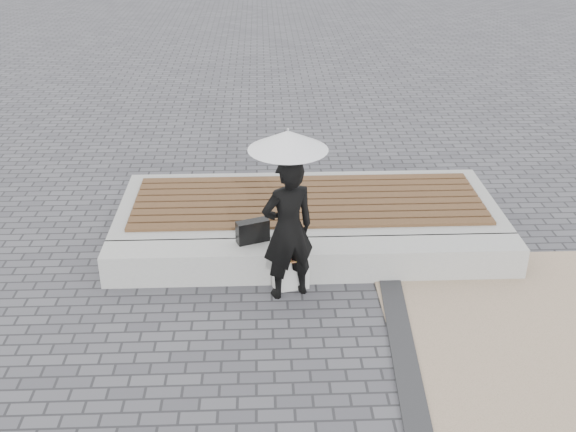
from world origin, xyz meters
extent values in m
plane|color=#4A494E|center=(0.00, 0.00, 0.00)|extent=(80.00, 80.00, 0.00)
cube|color=#29292B|center=(0.75, -0.50, 0.02)|extent=(0.61, 5.20, 0.04)
cube|color=#AAABA5|center=(0.00, 1.60, 0.20)|extent=(5.00, 0.45, 0.40)
cube|color=gray|center=(0.00, 2.80, 0.20)|extent=(5.00, 2.00, 0.40)
imported|color=black|center=(-0.33, 1.20, 0.84)|extent=(0.71, 0.59, 1.67)
cylinder|color=#A5A5A9|center=(-0.33, 1.20, 1.35)|extent=(0.01, 0.01, 0.84)
cone|color=silver|center=(-0.33, 1.20, 1.88)|extent=(0.84, 0.84, 0.21)
sphere|color=#A5A5A9|center=(-0.33, 1.20, 1.99)|extent=(0.03, 0.03, 0.03)
cube|color=black|center=(-0.73, 1.73, 0.54)|extent=(0.41, 0.26, 0.27)
cube|color=silver|center=(-0.30, 1.32, 0.21)|extent=(0.43, 0.25, 0.43)
cube|color=#F74561|center=(-0.30, 1.27, 0.43)|extent=(0.35, 0.29, 0.01)
camera|label=1|loc=(-0.60, -5.47, 4.37)|focal=42.95mm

